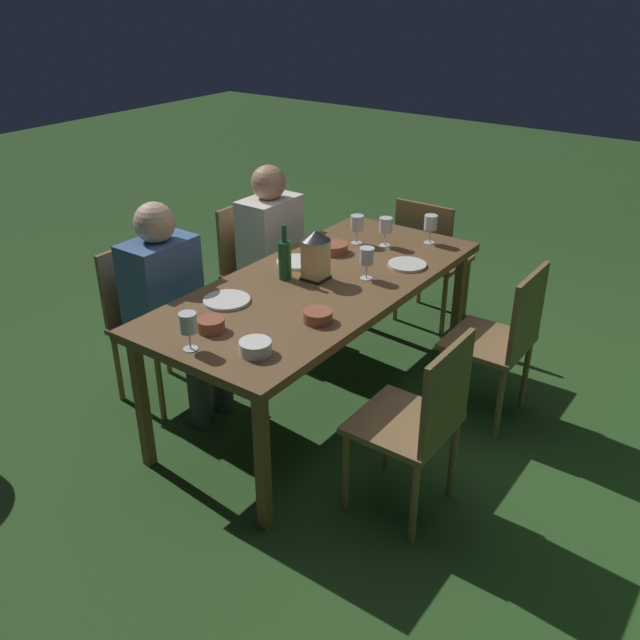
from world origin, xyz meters
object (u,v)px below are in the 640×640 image
Objects in this scene: dining_table at (320,291)px; chair_side_left_a at (256,265)px; wine_glass_a at (431,224)px; bowl_salad at (255,347)px; green_bottle_on_table at (285,259)px; chair_head_near at (429,256)px; chair_side_right_b at (418,419)px; plate_a at (227,300)px; bowl_bread at (334,248)px; chair_side_left_b at (149,316)px; wine_glass_c at (367,257)px; plate_b at (407,265)px; plate_c at (296,262)px; person_in_blue at (171,299)px; lantern_centerpiece at (316,252)px; bowl_dip at (211,324)px; wine_glass_b at (357,224)px; wine_glass_d at (188,325)px; bowl_olives at (318,316)px; person_in_cream at (279,249)px; wine_glass_e at (386,226)px; chair_side_right_a at (501,337)px.

dining_table is 2.28× the size of chair_side_left_a.
bowl_salad is at bearing 0.79° from wine_glass_a.
wine_glass_a is (-0.82, 0.20, 0.17)m from dining_table.
chair_head_near is at bearing 172.67° from green_bottle_on_table.
plate_a is (0.01, -1.05, 0.27)m from chair_side_right_b.
bowl_bread is (0.45, -0.37, -0.09)m from wine_glass_a.
chair_side_left_a is (0.79, -0.83, 0.00)m from chair_head_near.
bowl_salad is (1.59, 0.02, -0.09)m from wine_glass_a.
bowl_bread is at bearing 141.43° from chair_side_left_b.
wine_glass_c is (-0.17, 0.17, 0.17)m from dining_table.
plate_b is 0.96× the size of plate_c.
dining_table is at bearing 125.08° from person_in_blue.
chair_side_right_b is 1.06m from lantern_centerpiece.
lantern_centerpiece is 0.26m from wine_glass_c.
wine_glass_c is 0.93m from bowl_dip.
person_in_blue is at bearing -91.93° from plate_a.
wine_glass_b reaches higher than chair_head_near.
plate_b is at bearing -147.37° from chair_side_right_b.
dining_table is 9.15× the size of plate_c.
wine_glass_d is (0.45, -0.86, 0.38)m from chair_side_right_b.
lantern_centerpiece is 1.96× the size of bowl_olives.
chair_head_near is at bearing 159.35° from person_in_blue.
plate_a is at bearing 33.86° from chair_side_left_a.
chair_side_left_a is 0.72m from bowl_bread.
chair_side_left_b is at bearing -12.36° from person_in_cream.
lantern_centerpiece is 0.91× the size of green_bottle_on_table.
person_in_blue is 0.43m from plate_a.
dining_table is 2.28× the size of chair_side_right_b.
wine_glass_b is at bearing -175.39° from wine_glass_d.
wine_glass_d reaches higher than chair_side_left_a.
bowl_bread reaches higher than plate_c.
plate_b is at bearing 9.96° from wine_glass_a.
wine_glass_b is (-0.56, -0.11, -0.03)m from lantern_centerpiece.
bowl_bread is (-1.27, -0.15, -0.09)m from wine_glass_d.
person_in_blue is at bearing -20.65° from chair_head_near.
chair_side_right_b is at bearing 37.33° from wine_glass_e.
plate_a is (0.91, 0.41, 0.12)m from person_in_cream.
plate_c is at bearing -73.26° from chair_side_right_a.
chair_side_left_a is 5.15× the size of wine_glass_e.
person_in_cream is 6.80× the size of wine_glass_c.
person_in_cream reaches higher than lantern_centerpiece.
wine_glass_d is (1.34, -0.86, 0.38)m from chair_side_right_a.
plate_a is at bearing -7.47° from chair_head_near.
wine_glass_b is at bearing -97.31° from chair_side_right_a.
plate_a is at bearing -79.60° from bowl_olives.
chair_side_left_a is 1.89m from chair_side_right_b.
bowl_salad is (0.31, -0.61, 0.29)m from chair_side_right_b.
bowl_salad is (1.21, -0.61, 0.29)m from chair_side_right_a.
plate_a is at bearing -7.95° from green_bottle_on_table.
chair_side_left_b is at bearing -33.88° from wine_glass_b.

